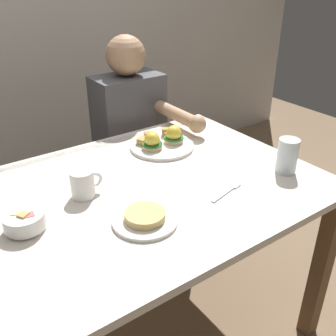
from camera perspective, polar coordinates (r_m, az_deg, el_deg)
name	(u,v)px	position (r m, az deg, el deg)	size (l,w,h in m)	color
ground_plane	(152,328)	(1.85, -2.34, -22.57)	(6.00, 6.00, 0.00)	#7F664C
dining_table	(149,210)	(1.42, -2.84, -6.16)	(1.20, 0.90, 0.74)	silver
eggs_benedict_plate	(162,142)	(1.63, -0.92, 3.85)	(0.27, 0.27, 0.09)	white
fruit_bowl	(24,221)	(1.20, -20.45, -7.39)	(0.12, 0.12, 0.06)	white
coffee_mug	(83,183)	(1.30, -12.43, -2.16)	(0.11, 0.08, 0.09)	white
fork	(228,191)	(1.33, 8.79, -3.43)	(0.15, 0.05, 0.00)	silver
water_glass_near	(287,158)	(1.49, 17.18, 1.47)	(0.08, 0.08, 0.13)	silver
side_plate	(145,218)	(1.17, -3.43, -7.42)	(0.20, 0.20, 0.04)	white
diner_person	(133,134)	(2.00, -5.18, 4.97)	(0.34, 0.54, 1.14)	#33333D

